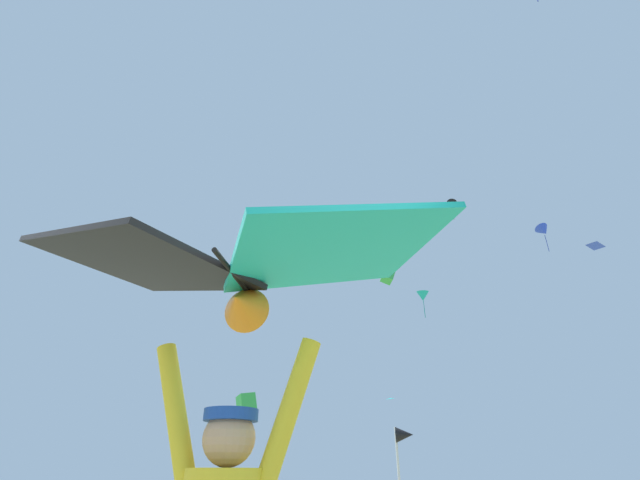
{
  "coord_description": "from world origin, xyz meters",
  "views": [
    {
      "loc": [
        1.0,
        -2.29,
        1.35
      ],
      "look_at": [
        0.18,
        1.64,
        3.5
      ],
      "focal_mm": 24.84,
      "sensor_mm": 36.0,
      "label": 1
    }
  ],
  "objects_px": {
    "marker_flag": "(404,445)",
    "distant_kite_teal_overhead_distant": "(423,296)",
    "distant_kite_black_far_center": "(452,205)",
    "distant_kite_green_low_left": "(247,407)",
    "distant_kite_teal_high_right": "(390,398)",
    "distant_kite_blue_mid_left": "(596,245)",
    "held_stunt_kite": "(238,266)",
    "distant_kite_green_mid_right": "(388,274)",
    "distant_kite_blue_high_left": "(544,231)"
  },
  "relations": [
    {
      "from": "distant_kite_teal_high_right",
      "to": "distant_kite_green_low_left",
      "type": "bearing_deg",
      "value": -131.14
    },
    {
      "from": "distant_kite_blue_mid_left",
      "to": "held_stunt_kite",
      "type": "bearing_deg",
      "value": -118.99
    },
    {
      "from": "distant_kite_black_far_center",
      "to": "distant_kite_blue_mid_left",
      "type": "xyz_separation_m",
      "value": [
        2.58,
        -14.2,
        -10.9
      ]
    },
    {
      "from": "distant_kite_green_low_left",
      "to": "marker_flag",
      "type": "bearing_deg",
      "value": -58.86
    },
    {
      "from": "distant_kite_blue_high_left",
      "to": "marker_flag",
      "type": "bearing_deg",
      "value": -114.46
    },
    {
      "from": "held_stunt_kite",
      "to": "distant_kite_teal_overhead_distant",
      "type": "relative_size",
      "value": 1.26
    },
    {
      "from": "distant_kite_green_mid_right",
      "to": "marker_flag",
      "type": "distance_m",
      "value": 27.22
    },
    {
      "from": "distant_kite_black_far_center",
      "to": "distant_kite_green_low_left",
      "type": "relative_size",
      "value": 1.32
    },
    {
      "from": "distant_kite_black_far_center",
      "to": "distant_kite_green_low_left",
      "type": "height_order",
      "value": "distant_kite_black_far_center"
    },
    {
      "from": "distant_kite_black_far_center",
      "to": "distant_kite_blue_mid_left",
      "type": "relative_size",
      "value": 3.31
    },
    {
      "from": "distant_kite_green_mid_right",
      "to": "distant_kite_blue_mid_left",
      "type": "relative_size",
      "value": 3.26
    },
    {
      "from": "distant_kite_green_mid_right",
      "to": "distant_kite_teal_high_right",
      "type": "height_order",
      "value": "distant_kite_green_mid_right"
    },
    {
      "from": "distant_kite_blue_high_left",
      "to": "marker_flag",
      "type": "distance_m",
      "value": 30.63
    },
    {
      "from": "distant_kite_green_mid_right",
      "to": "distant_kite_green_low_left",
      "type": "relative_size",
      "value": 1.3
    },
    {
      "from": "distant_kite_blue_high_left",
      "to": "held_stunt_kite",
      "type": "bearing_deg",
      "value": -110.83
    },
    {
      "from": "distant_kite_black_far_center",
      "to": "distant_kite_green_low_left",
      "type": "bearing_deg",
      "value": -140.59
    },
    {
      "from": "distant_kite_green_mid_right",
      "to": "distant_kite_green_low_left",
      "type": "height_order",
      "value": "distant_kite_green_mid_right"
    },
    {
      "from": "distant_kite_teal_overhead_distant",
      "to": "distant_kite_blue_mid_left",
      "type": "relative_size",
      "value": 3.4
    },
    {
      "from": "held_stunt_kite",
      "to": "distant_kite_green_low_left",
      "type": "height_order",
      "value": "distant_kite_green_low_left"
    },
    {
      "from": "distant_kite_black_far_center",
      "to": "marker_flag",
      "type": "relative_size",
      "value": 0.82
    },
    {
      "from": "marker_flag",
      "to": "distant_kite_green_mid_right",
      "type": "bearing_deg",
      "value": 92.26
    },
    {
      "from": "distant_kite_teal_high_right",
      "to": "distant_kite_blue_mid_left",
      "type": "distance_m",
      "value": 14.51
    },
    {
      "from": "distant_kite_black_far_center",
      "to": "distant_kite_green_mid_right",
      "type": "bearing_deg",
      "value": 155.88
    },
    {
      "from": "held_stunt_kite",
      "to": "distant_kite_blue_high_left",
      "type": "relative_size",
      "value": 0.93
    },
    {
      "from": "distant_kite_green_mid_right",
      "to": "distant_kite_blue_mid_left",
      "type": "distance_m",
      "value": 19.45
    },
    {
      "from": "marker_flag",
      "to": "distant_kite_green_low_left",
      "type": "bearing_deg",
      "value": 121.14
    },
    {
      "from": "distant_kite_teal_high_right",
      "to": "distant_kite_teal_overhead_distant",
      "type": "bearing_deg",
      "value": -8.47
    },
    {
      "from": "distant_kite_teal_high_right",
      "to": "held_stunt_kite",
      "type": "bearing_deg",
      "value": -88.52
    },
    {
      "from": "distant_kite_teal_high_right",
      "to": "distant_kite_blue_mid_left",
      "type": "height_order",
      "value": "distant_kite_blue_mid_left"
    },
    {
      "from": "distant_kite_green_mid_right",
      "to": "distant_kite_black_far_center",
      "type": "xyz_separation_m",
      "value": [
        5.19,
        -2.32,
        4.22
      ]
    },
    {
      "from": "held_stunt_kite",
      "to": "distant_kite_blue_mid_left",
      "type": "relative_size",
      "value": 4.31
    },
    {
      "from": "held_stunt_kite",
      "to": "distant_kite_green_mid_right",
      "type": "relative_size",
      "value": 1.32
    },
    {
      "from": "held_stunt_kite",
      "to": "distant_kite_black_far_center",
      "type": "xyz_separation_m",
      "value": [
        4.8,
        27.51,
        16.99
      ]
    },
    {
      "from": "marker_flag",
      "to": "distant_kite_teal_overhead_distant",
      "type": "bearing_deg",
      "value": 86.08
    },
    {
      "from": "held_stunt_kite",
      "to": "distant_kite_green_low_left",
      "type": "xyz_separation_m",
      "value": [
        -6.7,
        18.07,
        1.77
      ]
    },
    {
      "from": "distant_kite_green_low_left",
      "to": "distant_kite_green_mid_right",
      "type": "bearing_deg",
      "value": 61.83
    },
    {
      "from": "held_stunt_kite",
      "to": "marker_flag",
      "type": "bearing_deg",
      "value": 84.92
    },
    {
      "from": "distant_kite_black_far_center",
      "to": "distant_kite_blue_mid_left",
      "type": "bearing_deg",
      "value": -79.7
    },
    {
      "from": "distant_kite_green_mid_right",
      "to": "distant_kite_blue_high_left",
      "type": "relative_size",
      "value": 0.71
    },
    {
      "from": "distant_kite_blue_mid_left",
      "to": "marker_flag",
      "type": "xyz_separation_m",
      "value": [
        -6.84,
        -7.22,
        -6.58
      ]
    },
    {
      "from": "distant_kite_teal_overhead_distant",
      "to": "distant_kite_blue_high_left",
      "type": "relative_size",
      "value": 0.74
    },
    {
      "from": "distant_kite_black_far_center",
      "to": "distant_kite_teal_overhead_distant",
      "type": "bearing_deg",
      "value": -136.03
    },
    {
      "from": "held_stunt_kite",
      "to": "distant_kite_green_mid_right",
      "type": "xyz_separation_m",
      "value": [
        -0.4,
        29.83,
        12.78
      ]
    },
    {
      "from": "distant_kite_blue_high_left",
      "to": "marker_flag",
      "type": "relative_size",
      "value": 1.14
    },
    {
      "from": "distant_kite_teal_overhead_distant",
      "to": "distant_kite_green_low_left",
      "type": "distance_m",
      "value": 12.87
    },
    {
      "from": "held_stunt_kite",
      "to": "distant_kite_teal_overhead_distant",
      "type": "distance_m",
      "value": 26.24
    },
    {
      "from": "marker_flag",
      "to": "distant_kite_teal_high_right",
      "type": "bearing_deg",
      "value": 93.58
    },
    {
      "from": "distant_kite_blue_mid_left",
      "to": "distant_kite_teal_high_right",
      "type": "bearing_deg",
      "value": 124.46
    },
    {
      "from": "distant_kite_blue_high_left",
      "to": "marker_flag",
      "type": "height_order",
      "value": "distant_kite_blue_high_left"
    },
    {
      "from": "distant_kite_teal_overhead_distant",
      "to": "distant_kite_teal_high_right",
      "type": "relative_size",
      "value": 3.01
    }
  ]
}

